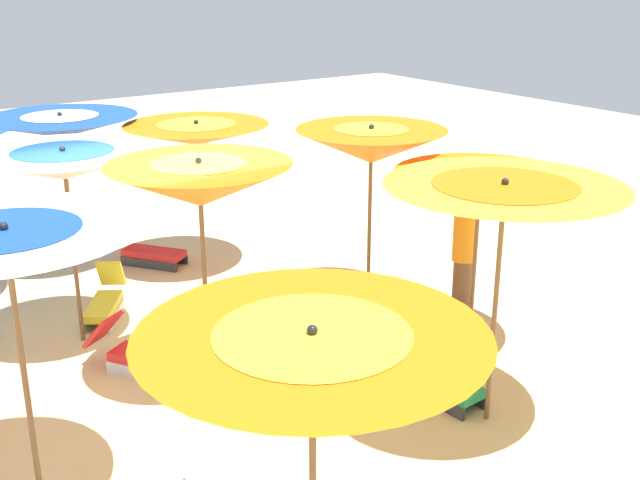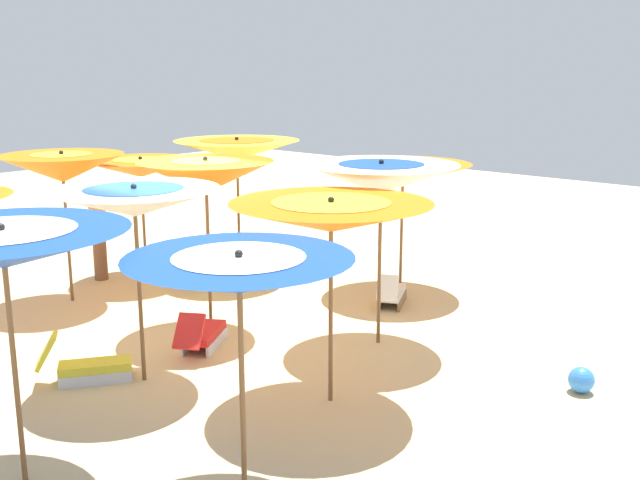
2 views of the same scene
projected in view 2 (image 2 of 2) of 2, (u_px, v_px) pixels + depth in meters
name	position (u px, v px, depth m)	size (l,w,h in m)	color
ground	(178.00, 348.00, 10.32)	(37.03, 37.03, 0.04)	beige
beach_umbrella_0	(403.00, 173.00, 12.44)	(2.26, 2.26, 2.25)	brown
beach_umbrella_1	(237.00, 149.00, 13.47)	(2.25, 2.25, 2.52)	brown
beach_umbrella_2	(141.00, 168.00, 13.27)	(1.97, 1.97, 2.21)	brown
beach_umbrella_3	(381.00, 178.00, 9.94)	(2.07, 2.07, 2.55)	brown
beach_umbrella_4	(206.00, 176.00, 10.53)	(1.91, 1.91, 2.52)	brown
beach_umbrella_5	(62.00, 168.00, 11.86)	(1.93, 1.93, 2.46)	brown
beach_umbrella_6	(331.00, 216.00, 8.17)	(2.23, 2.23, 2.37)	brown
beach_umbrella_7	(134.00, 202.00, 8.72)	(1.99, 1.99, 2.43)	brown
beach_umbrella_9	(239.00, 275.00, 6.24)	(1.94, 1.94, 2.27)	brown
beach_umbrella_10	(3.00, 248.00, 6.47)	(2.19, 2.19, 2.44)	brown
lounger_0	(392.00, 293.00, 12.03)	(1.10, 0.79, 0.61)	olive
lounger_2	(87.00, 365.00, 9.13)	(1.12, 0.91, 0.64)	silver
lounger_4	(202.00, 334.00, 10.18)	(1.23, 0.95, 0.63)	silver
lounger_5	(214.00, 271.00, 13.35)	(1.35, 0.46, 0.65)	#333338
beachgoer_0	(99.00, 232.00, 13.37)	(0.30, 0.30, 1.68)	brown
beach_ball	(581.00, 380.00, 8.83)	(0.31, 0.31, 0.31)	#337FE5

